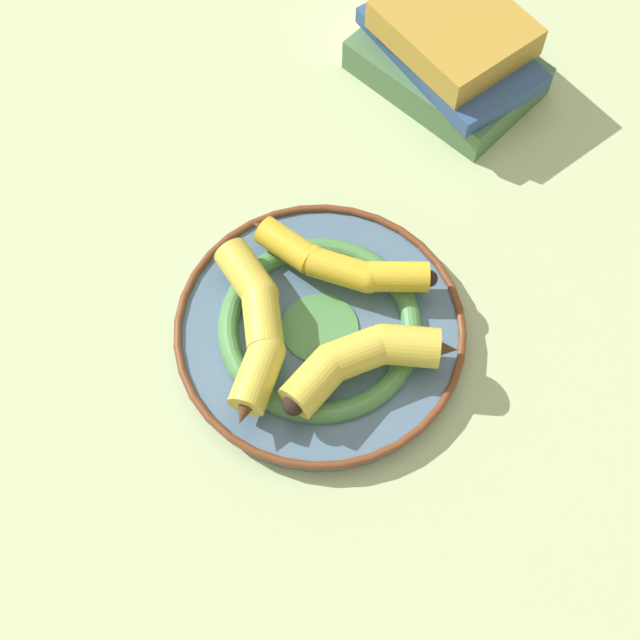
{
  "coord_description": "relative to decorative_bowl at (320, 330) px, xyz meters",
  "views": [
    {
      "loc": [
        -0.15,
        -0.38,
        0.84
      ],
      "look_at": [
        -0.01,
        -0.01,
        0.04
      ],
      "focal_mm": 50.0,
      "sensor_mm": 36.0,
      "label": 1
    }
  ],
  "objects": [
    {
      "name": "book_stack",
      "position": [
        0.26,
        0.27,
        0.03
      ],
      "size": [
        0.22,
        0.25,
        0.1
      ],
      "rotation": [
        0.0,
        0.0,
        1.86
      ],
      "color": "#4C754C",
      "rests_on": "ground_plane"
    },
    {
      "name": "decorative_bowl",
      "position": [
        0.0,
        0.0,
        0.0
      ],
      "size": [
        0.3,
        0.3,
        0.03
      ],
      "color": "slate",
      "rests_on": "ground_plane"
    },
    {
      "name": "ground_plane",
      "position": [
        0.01,
        0.01,
        -0.02
      ],
      "size": [
        2.8,
        2.8,
        0.0
      ],
      "primitive_type": "plane",
      "color": "#B2C693"
    },
    {
      "name": "banana_b",
      "position": [
        0.04,
        0.05,
        0.03
      ],
      "size": [
        0.17,
        0.15,
        0.03
      ],
      "rotation": [
        0.0,
        0.0,
        -0.68
      ],
      "color": "gold",
      "rests_on": "decorative_bowl"
    },
    {
      "name": "banana_a",
      "position": [
        -0.06,
        0.01,
        0.04
      ],
      "size": [
        0.09,
        0.2,
        0.04
      ],
      "rotation": [
        0.0,
        0.0,
        1.36
      ],
      "color": "gold",
      "rests_on": "decorative_bowl"
    },
    {
      "name": "banana_c",
      "position": [
        0.02,
        -0.06,
        0.04
      ],
      "size": [
        0.18,
        0.07,
        0.04
      ],
      "rotation": [
        0.0,
        0.0,
        -3.09
      ],
      "color": "gold",
      "rests_on": "decorative_bowl"
    }
  ]
}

